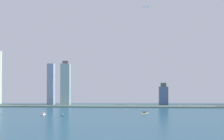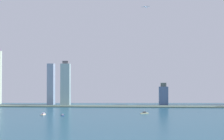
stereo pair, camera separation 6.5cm
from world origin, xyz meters
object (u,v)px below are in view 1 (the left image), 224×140
object	(u,v)px
skyscraper_5	(66,84)
boat_3	(144,113)
boat_2	(63,115)
airplane	(146,7)
boat_1	(43,114)
skyscraper_7	(163,95)
skyscraper_6	(51,84)

from	to	relation	value
skyscraper_5	boat_3	world-z (taller)	skyscraper_5
skyscraper_5	boat_2	distance (m)	237.00
skyscraper_5	airplane	xyz separation A→B (m)	(218.82, -37.58, 203.92)
boat_1	boat_2	xyz separation A→B (m)	(43.57, -12.45, -0.41)
boat_2	boat_3	size ratio (longest dim) A/B	0.93
skyscraper_5	boat_2	world-z (taller)	skyscraper_5
skyscraper_5	skyscraper_7	world-z (taller)	skyscraper_5
skyscraper_5	skyscraper_6	xyz separation A→B (m)	(-47.00, 28.65, -0.86)
skyscraper_6	skyscraper_7	bearing A→B (deg)	1.12
boat_2	airplane	bearing A→B (deg)	118.31
boat_1	airplane	distance (m)	387.98
skyscraper_6	skyscraper_5	bearing A→B (deg)	-31.36
boat_1	boat_2	size ratio (longest dim) A/B	1.02
skyscraper_5	boat_3	xyz separation A→B (m)	(207.18, -184.57, -57.61)
skyscraper_6	skyscraper_7	size ratio (longest dim) A/B	1.87
skyscraper_5	boat_1	xyz separation A→B (m)	(-6.66, -214.32, -57.71)
skyscraper_7	airplane	bearing A→B (deg)	-126.39
skyscraper_5	skyscraper_6	size ratio (longest dim) A/B	1.06
boat_3	airplane	bearing A→B (deg)	-111.29
boat_3	airplane	distance (m)	300.23
skyscraper_5	boat_3	bearing A→B (deg)	-41.70
skyscraper_7	boat_1	size ratio (longest dim) A/B	3.73
boat_3	airplane	size ratio (longest dim) A/B	0.78
skyscraper_7	airplane	distance (m)	251.82
skyscraper_7	boat_3	distance (m)	230.40
boat_1	boat_3	distance (m)	215.89
skyscraper_5	boat_3	size ratio (longest dim) A/B	6.94
airplane	skyscraper_7	bearing A→B (deg)	162.37
boat_3	skyscraper_6	bearing A→B (deg)	-56.75
skyscraper_7	boat_2	distance (m)	352.92
skyscraper_6	boat_3	distance (m)	336.58
skyscraper_7	airplane	world-z (taller)	airplane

